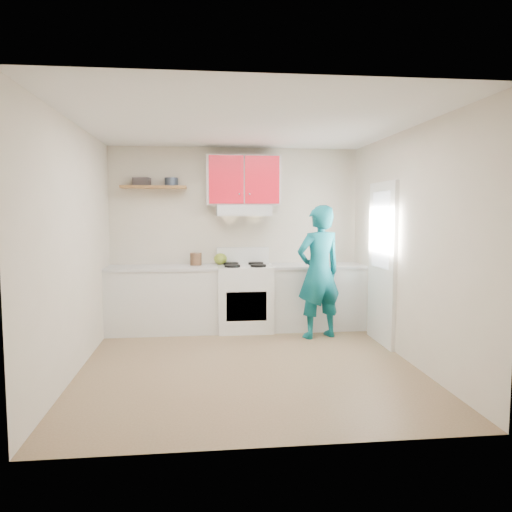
{
  "coord_description": "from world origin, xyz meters",
  "views": [
    {
      "loc": [
        -0.49,
        -5.2,
        1.68
      ],
      "look_at": [
        0.15,
        0.55,
        1.15
      ],
      "focal_mm": 34.07,
      "sensor_mm": 36.0,
      "label": 1
    }
  ],
  "objects": [
    {
      "name": "shelf",
      "position": [
        -1.15,
        1.75,
        2.02
      ],
      "size": [
        0.9,
        0.3,
        0.04
      ],
      "primitive_type": "cube",
      "color": "brown",
      "rests_on": "back_wall"
    },
    {
      "name": "crock",
      "position": [
        -0.58,
        1.69,
        1.0
      ],
      "size": [
        0.19,
        0.19,
        0.2
      ],
      "primitive_type": "cylinder",
      "rotation": [
        0.0,
        0.0,
        -0.2
      ],
      "color": "brown",
      "rests_on": "counter_left"
    },
    {
      "name": "range_hood",
      "position": [
        0.1,
        1.68,
        1.7
      ],
      "size": [
        0.76,
        0.44,
        0.15
      ],
      "primitive_type": "cube",
      "color": "silver",
      "rests_on": "back_wall"
    },
    {
      "name": "right_wall",
      "position": [
        1.8,
        0.0,
        1.3
      ],
      "size": [
        0.04,
        3.8,
        2.6
      ],
      "primitive_type": "cube",
      "color": "beige",
      "rests_on": "floor"
    },
    {
      "name": "front_wall",
      "position": [
        0.0,
        -1.9,
        1.3
      ],
      "size": [
        3.6,
        0.04,
        2.6
      ],
      "primitive_type": "cube",
      "color": "beige",
      "rests_on": "floor"
    },
    {
      "name": "tin",
      "position": [
        -0.91,
        1.76,
        2.1
      ],
      "size": [
        0.25,
        0.25,
        0.12
      ],
      "primitive_type": "cylinder",
      "rotation": [
        0.0,
        0.0,
        0.42
      ],
      "color": "#333D4C",
      "rests_on": "shelf"
    },
    {
      "name": "person",
      "position": [
        1.05,
        1.06,
        0.88
      ],
      "size": [
        0.74,
        0.6,
        1.76
      ],
      "primitive_type": "imported",
      "rotation": [
        0.0,
        0.0,
        3.46
      ],
      "color": "#0B5B65",
      "rests_on": "floor"
    },
    {
      "name": "stove",
      "position": [
        0.1,
        1.57,
        0.46
      ],
      "size": [
        0.76,
        0.65,
        0.92
      ],
      "primitive_type": "cube",
      "color": "white",
      "rests_on": "floor"
    },
    {
      "name": "back_wall",
      "position": [
        0.0,
        1.9,
        1.3
      ],
      "size": [
        3.6,
        0.04,
        2.6
      ],
      "primitive_type": "cube",
      "color": "beige",
      "rests_on": "floor"
    },
    {
      "name": "upper_cabinets",
      "position": [
        0.1,
        1.73,
        2.12
      ],
      "size": [
        1.02,
        0.33,
        0.7
      ],
      "primitive_type": "cube",
      "color": "red",
      "rests_on": "back_wall"
    },
    {
      "name": "door",
      "position": [
        1.78,
        0.7,
        1.02
      ],
      "size": [
        0.05,
        0.85,
        2.05
      ],
      "primitive_type": "cube",
      "color": "white",
      "rests_on": "floor"
    },
    {
      "name": "books",
      "position": [
        -1.32,
        1.77,
        2.09
      ],
      "size": [
        0.25,
        0.2,
        0.11
      ],
      "primitive_type": "cube",
      "rotation": [
        0.0,
        0.0,
        -0.21
      ],
      "color": "#373132",
      "rests_on": "shelf"
    },
    {
      "name": "kettle",
      "position": [
        -0.23,
        1.76,
        1.0
      ],
      "size": [
        0.24,
        0.24,
        0.16
      ],
      "primitive_type": "ellipsoid",
      "rotation": [
        0.0,
        0.0,
        0.27
      ],
      "color": "olive",
      "rests_on": "stove"
    },
    {
      "name": "counter_left",
      "position": [
        -1.04,
        1.6,
        0.45
      ],
      "size": [
        1.52,
        0.6,
        0.9
      ],
      "primitive_type": "cube",
      "color": "silver",
      "rests_on": "floor"
    },
    {
      "name": "cutting_board",
      "position": [
        0.92,
        1.51,
        0.91
      ],
      "size": [
        0.35,
        0.27,
        0.02
      ],
      "primitive_type": "cube",
      "rotation": [
        0.0,
        0.0,
        0.13
      ],
      "color": "olive",
      "rests_on": "counter_right"
    },
    {
      "name": "silicone_mat",
      "position": [
        1.36,
        1.58,
        0.9
      ],
      "size": [
        0.37,
        0.32,
        0.01
      ],
      "primitive_type": "cube",
      "rotation": [
        0.0,
        0.0,
        0.2
      ],
      "color": "red",
      "rests_on": "counter_right"
    },
    {
      "name": "door_glass",
      "position": [
        1.75,
        0.7,
        1.45
      ],
      "size": [
        0.01,
        0.55,
        0.95
      ],
      "primitive_type": "cube",
      "color": "white",
      "rests_on": "door"
    },
    {
      "name": "left_wall",
      "position": [
        -1.8,
        0.0,
        1.3
      ],
      "size": [
        0.04,
        3.8,
        2.6
      ],
      "primitive_type": "cube",
      "color": "beige",
      "rests_on": "floor"
    },
    {
      "name": "counter_right",
      "position": [
        1.14,
        1.6,
        0.45
      ],
      "size": [
        1.32,
        0.6,
        0.9
      ],
      "primitive_type": "cube",
      "color": "silver",
      "rests_on": "floor"
    },
    {
      "name": "floor",
      "position": [
        0.0,
        0.0,
        0.0
      ],
      "size": [
        3.8,
        3.8,
        0.0
      ],
      "primitive_type": "plane",
      "color": "brown",
      "rests_on": "ground"
    },
    {
      "name": "ceiling",
      "position": [
        0.0,
        0.0,
        2.6
      ],
      "size": [
        3.6,
        3.8,
        0.04
      ],
      "primitive_type": "cube",
      "color": "white",
      "rests_on": "floor"
    }
  ]
}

